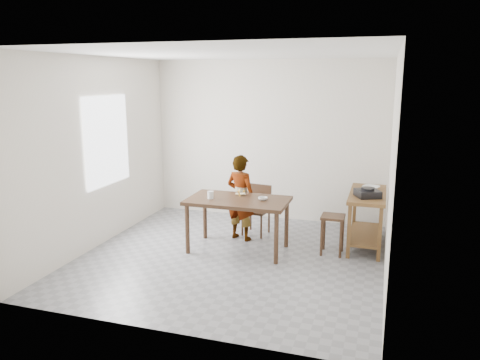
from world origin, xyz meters
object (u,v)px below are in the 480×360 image
(child, at_px, (241,198))
(dining_chair, at_px, (256,210))
(stool, at_px, (332,235))
(dining_table, at_px, (238,225))
(prep_counter, at_px, (366,220))

(child, relative_size, dining_chair, 1.70)
(stool, bearing_deg, dining_table, -168.73)
(child, distance_m, stool, 1.46)
(dining_table, bearing_deg, stool, 11.27)
(dining_table, xyz_separation_m, child, (-0.10, 0.46, 0.27))
(dining_chair, bearing_deg, dining_table, -86.14)
(dining_table, distance_m, stool, 1.32)
(dining_table, distance_m, prep_counter, 1.86)
(prep_counter, bearing_deg, child, -172.52)
(prep_counter, bearing_deg, stool, -134.12)
(prep_counter, relative_size, stool, 2.18)
(dining_chair, bearing_deg, prep_counter, 6.59)
(prep_counter, distance_m, dining_chair, 1.66)
(prep_counter, bearing_deg, dining_chair, 178.39)
(dining_table, relative_size, prep_counter, 1.17)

